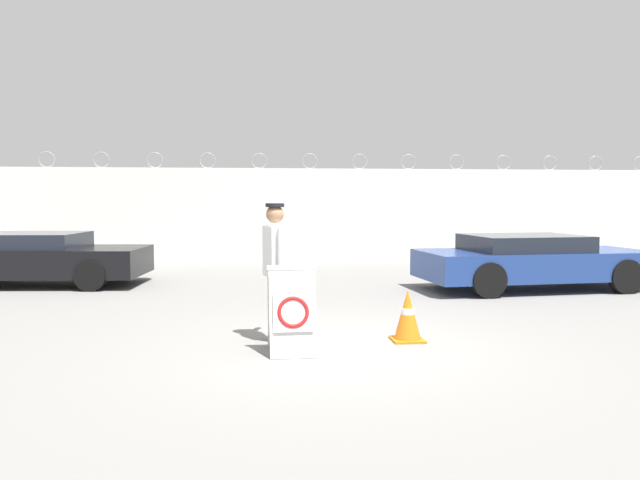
% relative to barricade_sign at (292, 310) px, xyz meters
% --- Properties ---
extents(ground_plane, '(90.00, 90.00, 0.00)m').
position_rel_barricade_sign_xyz_m(ground_plane, '(0.57, 0.24, -0.54)').
color(ground_plane, gray).
extents(perimeter_wall, '(36.00, 0.30, 3.25)m').
position_rel_barricade_sign_xyz_m(perimeter_wall, '(0.57, 11.39, 0.87)').
color(perimeter_wall, silver).
rests_on(perimeter_wall, ground_plane).
extents(barricade_sign, '(0.60, 0.68, 1.08)m').
position_rel_barricade_sign_xyz_m(barricade_sign, '(0.00, 0.00, 0.00)').
color(barricade_sign, white).
rests_on(barricade_sign, ground_plane).
extents(security_guard, '(0.37, 0.69, 1.83)m').
position_rel_barricade_sign_xyz_m(security_guard, '(-0.17, 0.65, 0.50)').
color(security_guard, '#514C42').
rests_on(security_guard, ground_plane).
extents(traffic_cone_near, '(0.42, 0.42, 0.69)m').
position_rel_barricade_sign_xyz_m(traffic_cone_near, '(1.57, 0.48, -0.20)').
color(traffic_cone_near, orange).
rests_on(traffic_cone_near, ground_plane).
extents(parked_car_front_coupe, '(4.52, 2.35, 1.15)m').
position_rel_barricade_sign_xyz_m(parked_car_front_coupe, '(-5.03, 6.60, 0.06)').
color(parked_car_front_coupe, black).
rests_on(parked_car_front_coupe, ground_plane).
extents(parked_car_far_side, '(4.87, 2.32, 1.14)m').
position_rel_barricade_sign_xyz_m(parked_car_far_side, '(5.34, 4.80, 0.06)').
color(parked_car_far_side, black).
rests_on(parked_car_far_side, ground_plane).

